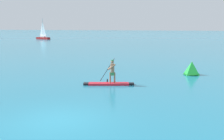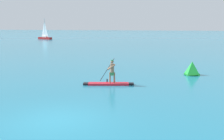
{
  "view_description": "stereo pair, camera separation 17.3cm",
  "coord_description": "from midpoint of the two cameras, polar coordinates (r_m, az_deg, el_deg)",
  "views": [
    {
      "loc": [
        5.12,
        -10.2,
        3.98
      ],
      "look_at": [
        -0.09,
        9.27,
        0.71
      ],
      "focal_mm": 43.92,
      "sensor_mm": 36.0,
      "label": 1
    },
    {
      "loc": [
        5.29,
        -10.15,
        3.98
      ],
      "look_at": [
        -0.09,
        9.27,
        0.71
      ],
      "focal_mm": 43.92,
      "sensor_mm": 36.0,
      "label": 2
    }
  ],
  "objects": [
    {
      "name": "ground",
      "position": [
        12.1,
        -11.61,
        -10.17
      ],
      "size": [
        440.0,
        440.0,
        0.0
      ],
      "primitive_type": "plane",
      "color": "teal"
    },
    {
      "name": "paddleboarder_mid_center",
      "position": [
        18.61,
        -0.81,
        -2.13
      ],
      "size": [
        3.42,
        1.32,
        1.78
      ],
      "rotation": [
        0.0,
        0.0,
        3.4
      ],
      "color": "red",
      "rests_on": "ground"
    },
    {
      "name": "sailboat_left_horizon",
      "position": [
        83.96,
        -14.23,
        6.82
      ],
      "size": [
        5.02,
        2.73,
        6.02
      ],
      "rotation": [
        0.0,
        0.0,
        5.94
      ],
      "color": "#A51E1E",
      "rests_on": "ground"
    },
    {
      "name": "race_marker_buoy",
      "position": [
        23.24,
        16.04,
        0.21
      ],
      "size": [
        1.44,
        1.44,
        1.11
      ],
      "color": "green",
      "rests_on": "ground"
    }
  ]
}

